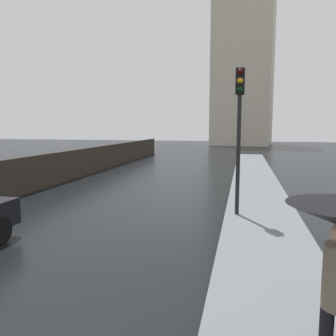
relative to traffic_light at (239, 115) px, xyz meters
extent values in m
cylinder|color=black|center=(0.00, 0.02, -1.21)|extent=(0.12, 0.12, 3.56)
cube|color=black|center=(0.00, 0.02, 0.95)|extent=(0.26, 0.26, 0.75)
sphere|color=#360503|center=(0.00, -0.15, 1.20)|extent=(0.17, 0.17, 0.17)
sphere|color=orange|center=(0.00, -0.15, 0.95)|extent=(0.17, 0.17, 0.17)
sphere|color=black|center=(0.00, -0.15, 0.70)|extent=(0.17, 0.17, 0.17)
cube|color=beige|center=(-0.18, 41.38, 7.60)|extent=(9.09, 8.97, 21.47)
camera|label=1|loc=(0.15, -10.20, -0.32)|focal=36.09mm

